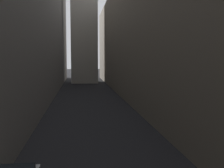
{
  "coord_description": "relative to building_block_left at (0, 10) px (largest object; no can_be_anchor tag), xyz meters",
  "views": [
    {
      "loc": [
        -1.4,
        11.65,
        6.46
      ],
      "look_at": [
        0.0,
        23.21,
        5.37
      ],
      "focal_mm": 43.61,
      "sensor_mm": 36.0,
      "label": 1
    }
  ],
  "objects": [
    {
      "name": "building_block_right",
      "position": [
        22.23,
        0.0,
        -2.47
      ],
      "size": [
        10.06,
        108.0,
        20.72
      ],
      "primitive_type": "cube",
      "color": "#756B5B",
      "rests_on": "ground"
    },
    {
      "name": "ground_plane",
      "position": [
        11.7,
        -2.0,
        -12.83
      ],
      "size": [
        264.0,
        264.0,
        0.0
      ],
      "primitive_type": "plane",
      "color": "black"
    },
    {
      "name": "building_block_left",
      "position": [
        0.0,
        0.0,
        0.0
      ],
      "size": [
        12.39,
        108.0,
        25.66
      ],
      "primitive_type": "cube",
      "color": "slate",
      "rests_on": "ground"
    }
  ]
}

